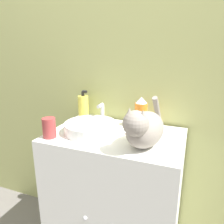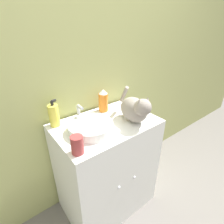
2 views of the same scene
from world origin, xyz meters
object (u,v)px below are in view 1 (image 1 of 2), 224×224
spray_bottle (141,113)px  cup (49,128)px  cat (143,128)px  soap_bottle (83,107)px

spray_bottle → cup: bearing=-140.7°
cat → spray_bottle: size_ratio=1.97×
cat → cup: bearing=-71.6°
soap_bottle → spray_bottle: size_ratio=1.05×
cat → soap_bottle: bearing=-110.2°
cat → soap_bottle: cat is taller
cat → cup: (-0.49, -0.06, -0.05)m
cat → spray_bottle: (-0.08, 0.28, -0.01)m
soap_bottle → cup: 0.36m
cup → spray_bottle: bearing=39.3°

